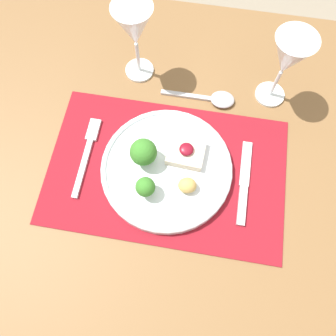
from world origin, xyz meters
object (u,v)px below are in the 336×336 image
knife (244,188)px  spoon (216,99)px  wine_glass_far (134,29)px  fork (88,151)px  dinner_plate (167,168)px  wine_glass_near (288,59)px

knife → spoon: (-0.08, 0.20, 0.00)m
wine_glass_far → fork: bearing=-106.7°
dinner_plate → wine_glass_near: bearing=48.1°
spoon → wine_glass_far: bearing=166.9°
spoon → wine_glass_far: (-0.19, 0.05, 0.13)m
dinner_plate → knife: dinner_plate is taller
fork → wine_glass_near: bearing=30.6°
knife → spoon: size_ratio=1.08×
dinner_plate → wine_glass_near: size_ratio=1.51×
dinner_plate → knife: bearing=-3.9°
fork → knife: (0.33, -0.03, 0.00)m
knife → wine_glass_far: wine_glass_far is taller
knife → spoon: spoon is taller
wine_glass_near → wine_glass_far: bearing=176.9°
dinner_plate → fork: dinner_plate is taller
knife → wine_glass_far: 0.39m
fork → dinner_plate: bearing=-3.6°
knife → wine_glass_near: wine_glass_near is taller
spoon → knife: bearing=-66.2°
wine_glass_far → spoon: bearing=-15.3°
fork → wine_glass_far: wine_glass_far is taller
spoon → wine_glass_near: (0.12, 0.03, 0.12)m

